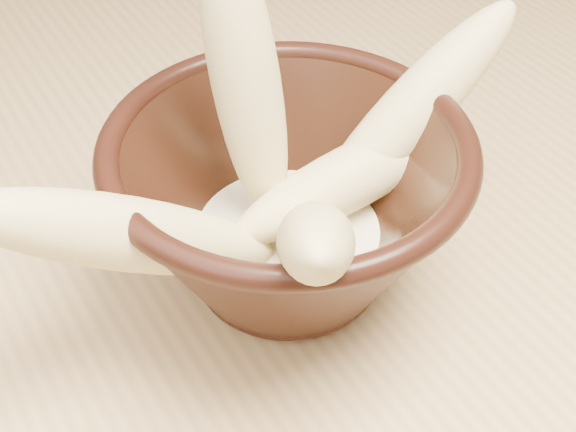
% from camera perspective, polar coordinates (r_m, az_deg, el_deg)
% --- Properties ---
extents(table, '(1.20, 0.80, 0.75)m').
position_cam_1_polar(table, '(0.79, 10.11, 3.83)').
color(table, tan).
rests_on(table, ground).
extents(bowl, '(0.23, 0.23, 0.12)m').
position_cam_1_polar(bowl, '(0.50, -0.00, 0.89)').
color(bowl, black).
rests_on(bowl, table).
extents(milk_puddle, '(0.13, 0.13, 0.02)m').
position_cam_1_polar(milk_puddle, '(0.52, -0.00, -1.60)').
color(milk_puddle, '#F6EBC5').
rests_on(milk_puddle, bowl).
extents(banana_upright, '(0.06, 0.09, 0.21)m').
position_cam_1_polar(banana_upright, '(0.48, -3.04, 9.73)').
color(banana_upright, '#E8CE89').
rests_on(banana_upright, bowl).
extents(banana_left, '(0.20, 0.05, 0.15)m').
position_cam_1_polar(banana_left, '(0.45, -11.08, -1.30)').
color(banana_left, '#E8CE89').
rests_on(banana_left, bowl).
extents(banana_right, '(0.18, 0.05, 0.15)m').
position_cam_1_polar(banana_right, '(0.53, 8.68, 7.21)').
color(banana_right, '#E8CE89').
rests_on(banana_right, bowl).
extents(banana_across, '(0.19, 0.05, 0.06)m').
position_cam_1_polar(banana_across, '(0.52, 4.83, 2.93)').
color(banana_across, '#E8CE89').
rests_on(banana_across, bowl).
extents(banana_front, '(0.13, 0.17, 0.15)m').
position_cam_1_polar(banana_front, '(0.43, 1.97, -1.73)').
color(banana_front, '#E8CE89').
rests_on(banana_front, bowl).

